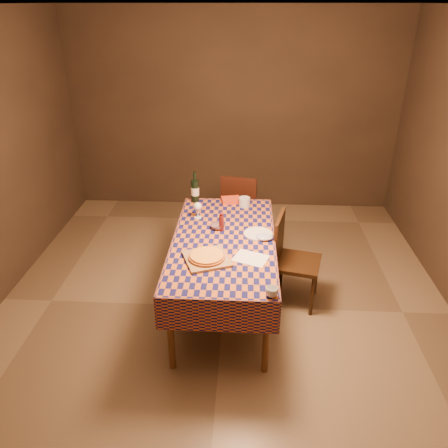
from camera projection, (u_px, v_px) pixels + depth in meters
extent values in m
plane|color=brown|center=(224.00, 306.00, 4.36)|extent=(5.00, 5.00, 0.00)
plane|color=white|center=(224.00, 4.00, 3.13)|extent=(5.00, 5.00, 0.00)
cube|color=#34271D|center=(234.00, 113.00, 5.97)|extent=(4.50, 0.10, 2.70)
cube|color=#34271D|center=(185.00, 441.00, 1.52)|extent=(4.50, 0.10, 2.70)
cylinder|color=brown|center=(170.00, 332.00, 3.47)|extent=(0.06, 0.06, 0.75)
cylinder|color=brown|center=(266.00, 335.00, 3.43)|extent=(0.06, 0.06, 0.75)
cylinder|color=brown|center=(194.00, 233.00, 4.94)|extent=(0.06, 0.06, 0.75)
cylinder|color=brown|center=(261.00, 235.00, 4.91)|extent=(0.06, 0.06, 0.75)
cube|color=brown|center=(224.00, 242.00, 4.02)|extent=(0.90, 1.80, 0.03)
cube|color=brown|center=(224.00, 240.00, 4.01)|extent=(0.92, 1.82, 0.02)
cube|color=brown|center=(217.00, 316.00, 3.26)|extent=(0.94, 0.01, 0.30)
cube|color=brown|center=(228.00, 211.00, 4.89)|extent=(0.94, 0.01, 0.30)
cube|color=brown|center=(174.00, 252.00, 4.10)|extent=(0.01, 1.84, 0.30)
cube|color=brown|center=(274.00, 254.00, 4.05)|extent=(0.01, 1.84, 0.30)
cube|color=#977347|center=(207.00, 259.00, 3.68)|extent=(0.46, 0.46, 0.02)
cylinder|color=#9F4D1A|center=(207.00, 257.00, 3.67)|extent=(0.34, 0.34, 0.02)
cylinder|color=orange|center=(207.00, 255.00, 3.66)|extent=(0.31, 0.31, 0.01)
cylinder|color=#491111|center=(221.00, 223.00, 4.12)|extent=(0.06, 0.06, 0.16)
sphere|color=#491111|center=(221.00, 214.00, 4.08)|extent=(0.04, 0.04, 0.04)
imported|color=#684B58|center=(218.00, 226.00, 4.18)|extent=(0.17, 0.17, 0.04)
cylinder|color=white|center=(198.00, 217.00, 4.40)|extent=(0.09, 0.09, 0.01)
cylinder|color=white|center=(198.00, 214.00, 4.38)|extent=(0.01, 0.01, 0.08)
sphere|color=white|center=(198.00, 206.00, 4.35)|extent=(0.08, 0.08, 0.08)
ellipsoid|color=#41070E|center=(198.00, 207.00, 4.35)|extent=(0.05, 0.05, 0.03)
cylinder|color=black|center=(195.00, 191.00, 4.70)|extent=(0.10, 0.10, 0.24)
cylinder|color=black|center=(195.00, 176.00, 4.63)|extent=(0.04, 0.04, 0.10)
cylinder|color=beige|center=(195.00, 191.00, 4.70)|extent=(0.10, 0.10, 0.09)
cylinder|color=silver|center=(244.00, 202.00, 4.63)|extent=(0.12, 0.12, 0.10)
cube|color=red|center=(231.00, 200.00, 4.73)|extent=(0.22, 0.18, 0.05)
cylinder|color=white|center=(258.00, 234.00, 4.08)|extent=(0.33, 0.33, 0.02)
imported|color=silver|center=(272.00, 292.00, 3.21)|extent=(0.10, 0.10, 0.08)
cube|color=white|center=(251.00, 258.00, 3.71)|extent=(0.34, 0.30, 0.00)
ellipsoid|color=#ACB9DC|center=(264.00, 237.00, 3.99)|extent=(0.18, 0.14, 0.05)
cube|color=black|center=(242.00, 209.00, 5.35)|extent=(0.49, 0.49, 0.04)
cube|color=black|center=(238.00, 196.00, 5.07)|extent=(0.42, 0.12, 0.46)
cylinder|color=black|center=(258.00, 221.00, 5.57)|extent=(0.04, 0.04, 0.43)
cylinder|color=black|center=(231.00, 218.00, 5.65)|extent=(0.04, 0.04, 0.43)
cylinder|color=black|center=(253.00, 234.00, 5.26)|extent=(0.04, 0.04, 0.43)
cylinder|color=black|center=(224.00, 230.00, 5.34)|extent=(0.04, 0.04, 0.43)
cube|color=black|center=(298.00, 263.00, 4.24)|extent=(0.51, 0.51, 0.04)
cube|color=black|center=(279.00, 238.00, 4.18)|extent=(0.13, 0.42, 0.46)
cylinder|color=black|center=(312.00, 296.00, 4.15)|extent=(0.04, 0.04, 0.43)
cylinder|color=black|center=(316.00, 276.00, 4.46)|extent=(0.04, 0.04, 0.43)
cylinder|color=black|center=(275.00, 290.00, 4.24)|extent=(0.04, 0.04, 0.43)
cylinder|color=black|center=(281.00, 271.00, 4.55)|extent=(0.04, 0.04, 0.43)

